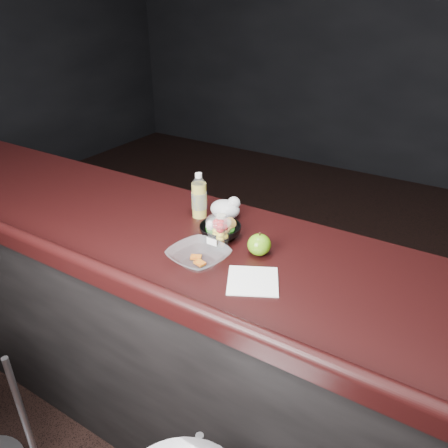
{
  "coord_description": "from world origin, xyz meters",
  "views": [
    {
      "loc": [
        0.71,
        -0.84,
        1.84
      ],
      "look_at": [
        -0.02,
        0.33,
        1.1
      ],
      "focal_mm": 35.0,
      "sensor_mm": 36.0,
      "label": 1
    }
  ],
  "objects_px": {
    "green_apple": "(259,245)",
    "takeout_bowl": "(199,257)",
    "lemonade_bottle": "(199,199)",
    "snack_bowl": "(220,230)",
    "fruit_cup": "(219,231)"
  },
  "relations": [
    {
      "from": "green_apple",
      "to": "takeout_bowl",
      "type": "bearing_deg",
      "value": -133.41
    },
    {
      "from": "fruit_cup",
      "to": "snack_bowl",
      "type": "distance_m",
      "value": 0.09
    },
    {
      "from": "green_apple",
      "to": "snack_bowl",
      "type": "bearing_deg",
      "value": 170.03
    },
    {
      "from": "lemonade_bottle",
      "to": "fruit_cup",
      "type": "xyz_separation_m",
      "value": [
        0.2,
        -0.17,
        -0.01
      ]
    },
    {
      "from": "fruit_cup",
      "to": "lemonade_bottle",
      "type": "bearing_deg",
      "value": 140.0
    },
    {
      "from": "fruit_cup",
      "to": "green_apple",
      "type": "distance_m",
      "value": 0.15
    },
    {
      "from": "fruit_cup",
      "to": "green_apple",
      "type": "height_order",
      "value": "fruit_cup"
    },
    {
      "from": "lemonade_bottle",
      "to": "fruit_cup",
      "type": "distance_m",
      "value": 0.26
    },
    {
      "from": "lemonade_bottle",
      "to": "green_apple",
      "type": "distance_m",
      "value": 0.37
    },
    {
      "from": "fruit_cup",
      "to": "snack_bowl",
      "type": "height_order",
      "value": "fruit_cup"
    },
    {
      "from": "green_apple",
      "to": "takeout_bowl",
      "type": "distance_m",
      "value": 0.22
    },
    {
      "from": "lemonade_bottle",
      "to": "takeout_bowl",
      "type": "bearing_deg",
      "value": -55.72
    },
    {
      "from": "lemonade_bottle",
      "to": "green_apple",
      "type": "height_order",
      "value": "lemonade_bottle"
    },
    {
      "from": "takeout_bowl",
      "to": "green_apple",
      "type": "bearing_deg",
      "value": 46.59
    },
    {
      "from": "snack_bowl",
      "to": "takeout_bowl",
      "type": "xyz_separation_m",
      "value": [
        0.03,
        -0.19,
        -0.01
      ]
    }
  ]
}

